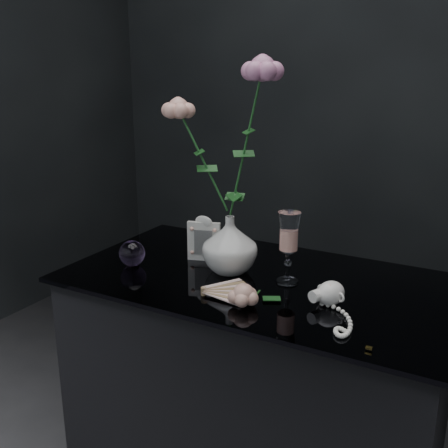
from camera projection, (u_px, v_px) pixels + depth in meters
The scene contains 9 objects.
table at pixel (256, 398), 1.53m from camera, with size 1.05×0.58×0.76m.
vase at pixel (230, 244), 1.44m from camera, with size 0.15×0.15×0.16m, color silver.
wine_glass at pixel (288, 248), 1.37m from camera, with size 0.06×0.06×0.19m, color white, non-canonical shape.
picture_frame at pixel (204, 238), 1.54m from camera, with size 0.10×0.08×0.14m, color silver, non-canonical shape.
paperweight at pixel (132, 253), 1.50m from camera, with size 0.08×0.08×0.08m, color #B785D8, non-canonical shape.
paper_fan at pixel (204, 290), 1.31m from camera, with size 0.23×0.18×0.02m, color beige, non-canonical shape.
loose_rose at pixel (244, 295), 1.25m from camera, with size 0.13×0.16×0.06m, color #D89F8B, non-canonical shape.
pearl_jar at pixel (331, 292), 1.26m from camera, with size 0.21×0.22×0.06m, color white, non-canonical shape.
roses at pixel (226, 139), 1.36m from camera, with size 0.31×0.12×0.47m.
Camera 1 is at (0.55, -1.16, 1.31)m, focal length 42.00 mm.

